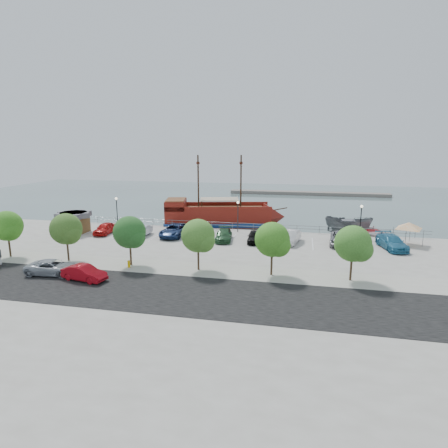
# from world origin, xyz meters

# --- Properties ---
(ground) EXTENTS (160.00, 160.00, 0.00)m
(ground) POSITION_xyz_m (0.00, 0.00, -1.00)
(ground) COLOR #475A59
(land_slab) EXTENTS (100.00, 58.00, 1.20)m
(land_slab) POSITION_xyz_m (0.00, -21.00, -0.60)
(land_slab) COLOR gray
(land_slab) RESTS_ON ground
(street) EXTENTS (100.00, 8.00, 0.04)m
(street) POSITION_xyz_m (0.00, -16.00, 0.01)
(street) COLOR black
(street) RESTS_ON land_slab
(sidewalk) EXTENTS (100.00, 4.00, 0.05)m
(sidewalk) POSITION_xyz_m (0.00, -10.00, 0.01)
(sidewalk) COLOR gray
(sidewalk) RESTS_ON land_slab
(seawall_railing) EXTENTS (50.00, 0.06, 1.00)m
(seawall_railing) POSITION_xyz_m (0.00, 7.80, 0.53)
(seawall_railing) COLOR gray
(seawall_railing) RESTS_ON land_slab
(far_shore) EXTENTS (40.00, 3.00, 0.80)m
(far_shore) POSITION_xyz_m (10.00, 55.00, -0.60)
(far_shore) COLOR slate
(far_shore) RESTS_ON ground
(pirate_ship) EXTENTS (19.02, 9.06, 11.78)m
(pirate_ship) POSITION_xyz_m (-2.69, 12.21, 0.97)
(pirate_ship) COLOR maroon
(pirate_ship) RESTS_ON ground
(patrol_boat) EXTENTS (6.95, 3.85, 2.54)m
(patrol_boat) POSITION_xyz_m (15.13, 11.61, 0.27)
(patrol_boat) COLOR slate
(patrol_boat) RESTS_ON ground
(speedboat) EXTENTS (8.43, 9.51, 1.63)m
(speedboat) POSITION_xyz_m (17.46, 9.94, -0.18)
(speedboat) COLOR silver
(speedboat) RESTS_ON ground
(dock_west) EXTENTS (6.75, 3.87, 0.37)m
(dock_west) POSITION_xyz_m (-12.60, 9.20, -0.81)
(dock_west) COLOR gray
(dock_west) RESTS_ON ground
(dock_mid) EXTENTS (6.61, 2.44, 0.37)m
(dock_mid) POSITION_xyz_m (6.62, 9.20, -0.82)
(dock_mid) COLOR gray
(dock_mid) RESTS_ON ground
(dock_east) EXTENTS (7.53, 3.51, 0.41)m
(dock_east) POSITION_xyz_m (16.72, 9.20, -0.79)
(dock_east) COLOR slate
(dock_east) RESTS_ON ground
(shed) EXTENTS (3.46, 3.46, 2.85)m
(shed) POSITION_xyz_m (-21.72, 1.35, 1.52)
(shed) COLOR brown
(shed) RESTS_ON land_slab
(canopy_tent) EXTENTS (4.93, 4.93, 3.14)m
(canopy_tent) POSITION_xyz_m (21.17, 4.17, 2.73)
(canopy_tent) COLOR slate
(canopy_tent) RESTS_ON land_slab
(street_van) EXTENTS (5.13, 2.72, 1.37)m
(street_van) POSITION_xyz_m (-13.85, -14.02, 0.69)
(street_van) COLOR #989FA8
(street_van) RESTS_ON street
(street_sedan) EXTENTS (4.38, 2.21, 1.38)m
(street_sedan) POSITION_xyz_m (-10.17, -14.80, 0.69)
(street_sedan) COLOR #AB0B16
(street_sedan) RESTS_ON street
(fire_hydrant) EXTENTS (0.27, 0.27, 0.77)m
(fire_hydrant) POSITION_xyz_m (-7.85, -10.80, 0.42)
(fire_hydrant) COLOR #DDA801
(fire_hydrant) RESTS_ON sidewalk
(lamp_post_left) EXTENTS (0.36, 0.36, 4.28)m
(lamp_post_left) POSITION_xyz_m (-18.00, 6.50, 2.94)
(lamp_post_left) COLOR black
(lamp_post_left) RESTS_ON land_slab
(lamp_post_mid) EXTENTS (0.36, 0.36, 4.28)m
(lamp_post_mid) POSITION_xyz_m (0.00, 6.50, 2.94)
(lamp_post_mid) COLOR black
(lamp_post_mid) RESTS_ON land_slab
(lamp_post_right) EXTENTS (0.36, 0.36, 4.28)m
(lamp_post_right) POSITION_xyz_m (16.00, 6.50, 2.94)
(lamp_post_right) COLOR black
(lamp_post_right) RESTS_ON land_slab
(tree_a) EXTENTS (3.30, 3.20, 5.00)m
(tree_a) POSITION_xyz_m (-21.85, -10.07, 3.30)
(tree_a) COLOR #473321
(tree_a) RESTS_ON sidewalk
(tree_b) EXTENTS (3.30, 3.20, 5.00)m
(tree_b) POSITION_xyz_m (-14.85, -10.07, 3.30)
(tree_b) COLOR #473321
(tree_b) RESTS_ON sidewalk
(tree_c) EXTENTS (3.30, 3.20, 5.00)m
(tree_c) POSITION_xyz_m (-7.85, -10.07, 3.30)
(tree_c) COLOR #473321
(tree_c) RESTS_ON sidewalk
(tree_d) EXTENTS (3.30, 3.20, 5.00)m
(tree_d) POSITION_xyz_m (-0.85, -10.07, 3.30)
(tree_d) COLOR #473321
(tree_d) RESTS_ON sidewalk
(tree_e) EXTENTS (3.30, 3.20, 5.00)m
(tree_e) POSITION_xyz_m (6.15, -10.07, 3.30)
(tree_e) COLOR #473321
(tree_e) RESTS_ON sidewalk
(tree_f) EXTENTS (3.30, 3.20, 5.00)m
(tree_f) POSITION_xyz_m (13.15, -10.07, 3.30)
(tree_f) COLOR #473321
(tree_f) RESTS_ON sidewalk
(parked_car_a) EXTENTS (1.99, 4.48, 1.50)m
(parked_car_a) POSITION_xyz_m (-17.34, 1.64, 0.75)
(parked_car_a) COLOR red
(parked_car_a) RESTS_ON land_slab
(parked_car_b) EXTENTS (1.44, 4.07, 1.34)m
(parked_car_b) POSITION_xyz_m (-11.94, 1.48, 0.67)
(parked_car_b) COLOR silver
(parked_car_b) RESTS_ON land_slab
(parked_car_c) EXTENTS (2.95, 5.86, 1.59)m
(parked_car_c) POSITION_xyz_m (-7.70, 2.29, 0.79)
(parked_car_c) COLOR navy
(parked_car_c) RESTS_ON land_slab
(parked_car_d) EXTENTS (2.53, 4.97, 1.38)m
(parked_car_d) POSITION_xyz_m (-0.92, 1.47, 0.69)
(parked_car_d) COLOR #27552F
(parked_car_d) RESTS_ON land_slab
(parked_car_e) EXTENTS (1.95, 4.26, 1.42)m
(parked_car_e) POSITION_xyz_m (2.98, 1.43, 0.71)
(parked_car_e) COLOR black
(parked_car_e) RESTS_ON land_slab
(parked_car_f) EXTENTS (2.49, 4.90, 1.54)m
(parked_car_f) POSITION_xyz_m (7.38, 1.94, 0.77)
(parked_car_f) COLOR silver
(parked_car_f) RESTS_ON land_slab
(parked_car_g) EXTENTS (2.98, 5.61, 1.50)m
(parked_car_g) POSITION_xyz_m (13.27, 2.29, 0.75)
(parked_car_g) COLOR gray
(parked_car_g) RESTS_ON land_slab
(parked_car_h) EXTENTS (3.30, 5.82, 1.59)m
(parked_car_h) POSITION_xyz_m (18.88, 1.72, 0.80)
(parked_car_h) COLOR teal
(parked_car_h) RESTS_ON land_slab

